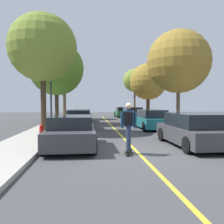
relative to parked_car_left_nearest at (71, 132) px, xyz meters
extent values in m
plane|color=#424244|center=(2.54, -1.21, -0.65)|extent=(80.00, 80.00, 0.00)
cube|color=#ADA89E|center=(-2.10, -1.21, -0.58)|extent=(2.11, 56.00, 0.14)
cube|color=gold|center=(2.54, 2.79, -0.64)|extent=(0.12, 39.20, 0.01)
cube|color=#38383D|center=(0.00, -0.02, -0.14)|extent=(1.95, 4.05, 0.65)
cube|color=black|center=(0.00, 0.06, 0.42)|extent=(1.70, 2.43, 0.48)
cylinder|color=black|center=(0.90, -1.31, -0.33)|extent=(0.23, 0.64, 0.64)
cylinder|color=black|center=(-0.85, -1.35, -0.33)|extent=(0.23, 0.64, 0.64)
cylinder|color=black|center=(0.85, 1.30, -0.33)|extent=(0.23, 0.64, 0.64)
cylinder|color=black|center=(-0.90, 1.27, -0.33)|extent=(0.23, 0.64, 0.64)
cube|color=#1E5B33|center=(0.00, 6.90, -0.13)|extent=(1.77, 4.06, 0.67)
cube|color=black|center=(0.00, 7.04, 0.46)|extent=(1.55, 2.30, 0.52)
cylinder|color=black|center=(0.82, 5.59, -0.33)|extent=(0.23, 0.64, 0.64)
cylinder|color=black|center=(-0.79, 5.57, -0.33)|extent=(0.23, 0.64, 0.64)
cylinder|color=black|center=(0.79, 8.23, -0.33)|extent=(0.23, 0.64, 0.64)
cylinder|color=black|center=(-0.82, 8.22, -0.33)|extent=(0.23, 0.64, 0.64)
cube|color=navy|center=(0.00, 13.92, -0.16)|extent=(1.84, 4.54, 0.61)
cube|color=black|center=(0.00, 13.97, 0.37)|extent=(1.61, 2.84, 0.45)
cylinder|color=black|center=(0.85, 12.37, -0.33)|extent=(0.23, 0.64, 0.64)
cylinder|color=black|center=(-0.82, 12.35, -0.33)|extent=(0.23, 0.64, 0.64)
cylinder|color=black|center=(0.82, 15.49, -0.33)|extent=(0.23, 0.64, 0.64)
cylinder|color=black|center=(-0.85, 15.48, -0.33)|extent=(0.23, 0.64, 0.64)
cube|color=#38383D|center=(5.08, -0.09, -0.14)|extent=(1.77, 4.34, 0.65)
cube|color=black|center=(5.08, -0.16, 0.47)|extent=(1.54, 2.71, 0.58)
cylinder|color=black|center=(4.26, 1.36, -0.33)|extent=(0.23, 0.64, 0.64)
cylinder|color=black|center=(5.85, 1.38, -0.33)|extent=(0.23, 0.64, 0.64)
cylinder|color=black|center=(4.30, -1.56, -0.33)|extent=(0.23, 0.64, 0.64)
cube|color=#196066|center=(5.08, 6.52, -0.14)|extent=(1.79, 4.17, 0.65)
cube|color=black|center=(5.08, 6.34, 0.46)|extent=(1.55, 2.61, 0.55)
cylinder|color=black|center=(4.25, 7.88, -0.33)|extent=(0.23, 0.64, 0.64)
cylinder|color=black|center=(5.85, 7.91, -0.33)|extent=(0.23, 0.64, 0.64)
cylinder|color=black|center=(4.30, 5.14, -0.33)|extent=(0.23, 0.64, 0.64)
cylinder|color=black|center=(5.90, 5.16, -0.33)|extent=(0.23, 0.64, 0.64)
cube|color=maroon|center=(5.08, 13.66, -0.12)|extent=(1.82, 4.42, 0.70)
cube|color=black|center=(5.07, 13.55, 0.51)|extent=(1.58, 2.81, 0.55)
cylinder|color=black|center=(4.30, 15.16, -0.33)|extent=(0.23, 0.64, 0.64)
cylinder|color=black|center=(5.91, 15.13, -0.33)|extent=(0.23, 0.64, 0.64)
cylinder|color=black|center=(4.24, 12.18, -0.33)|extent=(0.23, 0.64, 0.64)
cylinder|color=black|center=(5.86, 12.15, -0.33)|extent=(0.23, 0.64, 0.64)
cube|color=#1E5B33|center=(5.08, 20.84, -0.16)|extent=(1.77, 4.31, 0.61)
cube|color=black|center=(5.08, 20.77, 0.41)|extent=(1.55, 2.49, 0.54)
cylinder|color=black|center=(4.25, 22.29, -0.33)|extent=(0.22, 0.64, 0.64)
cylinder|color=black|center=(5.89, 22.30, -0.33)|extent=(0.22, 0.64, 0.64)
cylinder|color=black|center=(4.26, 19.39, -0.33)|extent=(0.22, 0.64, 0.64)
cylinder|color=black|center=(5.90, 19.39, -0.33)|extent=(0.22, 0.64, 0.64)
cylinder|color=#3D2D1E|center=(-2.08, 5.19, 1.51)|extent=(0.33, 0.33, 4.04)
sphere|color=olive|center=(-2.08, 5.19, 4.60)|extent=(4.18, 4.18, 4.18)
cylinder|color=#3D2D1E|center=(-2.08, 11.20, 1.09)|extent=(0.33, 0.33, 3.19)
sphere|color=#4C7A23|center=(-2.08, 11.20, 4.22)|extent=(4.71, 4.71, 4.71)
cylinder|color=brown|center=(-2.08, 17.59, 1.49)|extent=(0.35, 0.35, 3.99)
sphere|color=#2D6B28|center=(-2.08, 17.59, 4.44)|extent=(3.38, 3.38, 3.38)
cylinder|color=brown|center=(7.16, 6.79, 1.30)|extent=(0.26, 0.26, 3.62)
sphere|color=olive|center=(7.16, 6.79, 4.18)|extent=(4.53, 4.53, 4.53)
cylinder|color=#3D2D1E|center=(7.16, 15.57, 0.87)|extent=(0.38, 0.38, 2.76)
sphere|color=olive|center=(7.16, 15.57, 3.55)|extent=(4.00, 4.00, 4.00)
cylinder|color=#4C3823|center=(7.16, 23.25, 1.45)|extent=(0.27, 0.27, 3.92)
sphere|color=olive|center=(7.16, 23.25, 4.42)|extent=(3.28, 3.28, 3.28)
cylinder|color=#B2140F|center=(-1.50, 1.58, -0.23)|extent=(0.20, 0.20, 0.55)
sphere|color=#B2140F|center=(-1.50, 1.58, 0.10)|extent=(0.18, 0.18, 0.18)
cylinder|color=#38383D|center=(-1.75, 6.04, 1.79)|extent=(0.12, 0.12, 4.59)
cube|color=#EAE5C6|center=(-1.75, 6.04, 4.20)|extent=(0.36, 0.24, 0.20)
cube|color=black|center=(2.15, -1.40, -0.55)|extent=(0.42, 0.87, 0.02)
cylinder|color=beige|center=(2.14, -1.04, -0.62)|extent=(0.04, 0.06, 0.06)
cylinder|color=beige|center=(2.33, -1.09, -0.62)|extent=(0.04, 0.06, 0.06)
cylinder|color=beige|center=(1.97, -1.70, -0.62)|extent=(0.04, 0.06, 0.06)
cylinder|color=beige|center=(2.16, -1.75, -0.62)|extent=(0.04, 0.06, 0.06)
cube|color=#99999E|center=(2.23, -1.07, -0.58)|extent=(0.11, 0.06, 0.02)
cube|color=#99999E|center=(2.07, -1.73, -0.58)|extent=(0.11, 0.06, 0.02)
cube|color=black|center=(2.20, -1.18, -0.51)|extent=(0.16, 0.28, 0.06)
cube|color=black|center=(2.09, -1.61, -0.51)|extent=(0.16, 0.28, 0.06)
cylinder|color=#283351|center=(2.18, -1.28, -0.03)|extent=(0.18, 0.18, 0.90)
cylinder|color=#283351|center=(2.12, -1.51, -0.03)|extent=(0.18, 0.18, 0.90)
cube|color=navy|center=(2.15, -1.40, 0.64)|extent=(0.44, 0.31, 0.57)
sphere|color=tan|center=(2.15, -1.40, 1.09)|extent=(0.23, 0.23, 0.23)
cylinder|color=navy|center=(1.91, -1.34, 0.58)|extent=(0.11, 0.11, 0.58)
cylinder|color=navy|center=(2.39, -1.46, 0.58)|extent=(0.11, 0.11, 0.58)
cube|color=black|center=(2.10, -1.59, 0.66)|extent=(0.34, 0.25, 0.44)
camera|label=1|loc=(0.75, -9.71, 1.19)|focal=37.74mm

